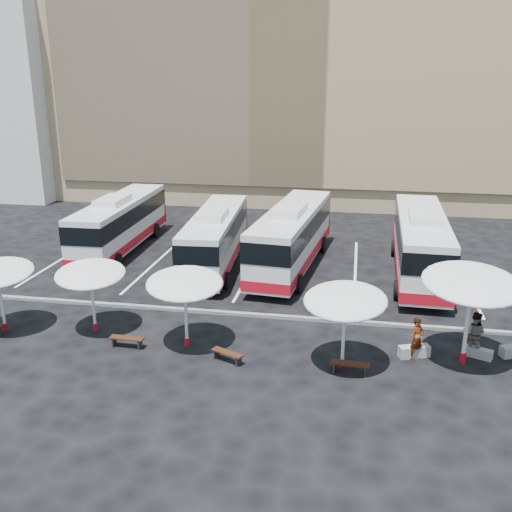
% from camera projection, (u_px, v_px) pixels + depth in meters
% --- Properties ---
extents(ground, '(120.00, 120.00, 0.00)m').
position_uv_depth(ground, '(224.00, 319.00, 26.71)').
color(ground, black).
rests_on(ground, ground).
extents(sandstone_building, '(42.00, 18.25, 29.60)m').
position_uv_depth(sandstone_building, '(300.00, 56.00, 52.80)').
color(sandstone_building, tan).
rests_on(sandstone_building, ground).
extents(apartment_block, '(14.00, 14.00, 18.00)m').
position_uv_depth(apartment_block, '(6.00, 96.00, 54.95)').
color(apartment_block, silver).
rests_on(apartment_block, ground).
extents(curb_divider, '(34.00, 0.25, 0.15)m').
position_uv_depth(curb_divider, '(226.00, 313.00, 27.15)').
color(curb_divider, black).
rests_on(curb_divider, ground).
extents(bay_lines, '(24.15, 12.00, 0.01)m').
position_uv_depth(bay_lines, '(254.00, 265.00, 34.21)').
color(bay_lines, white).
rests_on(bay_lines, ground).
extents(bus_0, '(2.92, 11.60, 3.66)m').
position_uv_depth(bus_0, '(120.00, 222.00, 36.76)').
color(bus_0, silver).
rests_on(bus_0, ground).
extents(bus_1, '(3.17, 11.35, 3.56)m').
position_uv_depth(bus_1, '(216.00, 237.00, 33.58)').
color(bus_1, silver).
rests_on(bus_1, ground).
extents(bus_2, '(3.82, 12.40, 3.87)m').
position_uv_depth(bus_2, '(292.00, 235.00, 33.36)').
color(bus_2, silver).
rests_on(bus_2, ground).
extents(bus_3, '(3.10, 12.22, 3.86)m').
position_uv_depth(bus_3, '(420.00, 242.00, 31.93)').
color(bus_3, silver).
rests_on(bus_3, ground).
extents(sunshade_1, '(3.82, 3.84, 3.15)m').
position_uv_depth(sunshade_1, '(90.00, 274.00, 24.63)').
color(sunshade_1, silver).
rests_on(sunshade_1, ground).
extents(sunshade_2, '(3.92, 3.95, 3.30)m').
position_uv_depth(sunshade_2, '(185.00, 284.00, 23.15)').
color(sunshade_2, silver).
rests_on(sunshade_2, ground).
extents(sunshade_3, '(3.83, 3.86, 3.31)m').
position_uv_depth(sunshade_3, '(345.00, 301.00, 21.36)').
color(sunshade_3, silver).
rests_on(sunshade_3, ground).
extents(sunshade_4, '(4.33, 4.37, 3.94)m').
position_uv_depth(sunshade_4, '(472.00, 284.00, 21.58)').
color(sunshade_4, silver).
rests_on(sunshade_4, ground).
extents(wood_bench_1, '(1.46, 0.43, 0.44)m').
position_uv_depth(wood_bench_1, '(127.00, 340.00, 23.80)').
color(wood_bench_1, black).
rests_on(wood_bench_1, ground).
extents(wood_bench_2, '(1.40, 0.90, 0.42)m').
position_uv_depth(wood_bench_2, '(227.00, 354.00, 22.59)').
color(wood_bench_2, black).
rests_on(wood_bench_2, ground).
extents(wood_bench_3, '(1.50, 0.49, 0.45)m').
position_uv_depth(wood_bench_3, '(350.00, 365.00, 21.68)').
color(wood_bench_3, black).
rests_on(wood_bench_3, ground).
extents(conc_bench_0, '(1.32, 0.84, 0.47)m').
position_uv_depth(conc_bench_0, '(414.00, 351.00, 23.02)').
color(conc_bench_0, gray).
rests_on(conc_bench_0, ground).
extents(conc_bench_1, '(1.12, 0.75, 0.40)m').
position_uv_depth(conc_bench_1, '(479.00, 353.00, 22.96)').
color(conc_bench_1, gray).
rests_on(conc_bench_1, ground).
extents(passenger_0, '(0.75, 0.75, 1.76)m').
position_uv_depth(passenger_0, '(417.00, 339.00, 22.65)').
color(passenger_0, black).
rests_on(passenger_0, ground).
extents(passenger_1, '(1.11, 1.01, 1.87)m').
position_uv_depth(passenger_1, '(475.00, 334.00, 22.96)').
color(passenger_1, black).
rests_on(passenger_1, ground).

